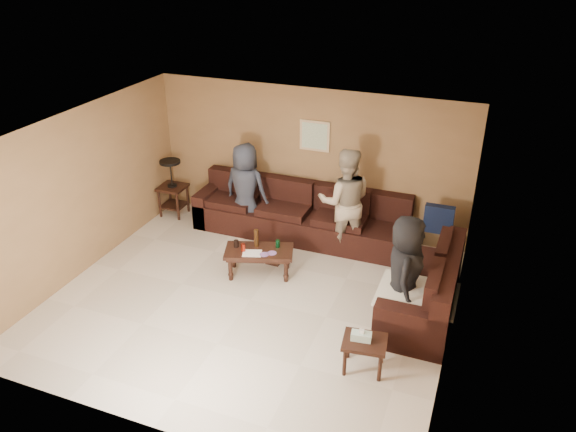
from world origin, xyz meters
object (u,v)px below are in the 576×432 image
Objects in this scene: person_right at (404,273)px; side_table_right at (364,344)px; person_left at (246,189)px; person_middle at (345,202)px; coffee_table at (259,253)px; sectional_sofa at (336,242)px; waste_bin at (274,255)px; end_table_left at (172,187)px.

side_table_right is at bearing 158.18° from person_right.
person_middle is (1.77, -0.07, 0.09)m from person_left.
side_table_right is at bearing -36.42° from coffee_table.
person_left is at bearing 52.65° from person_right.
person_right is (1.28, -1.27, 0.47)m from sectional_sofa.
person_right is (2.26, -0.43, 0.43)m from coffee_table.
side_table_right is 0.35× the size of person_left.
person_right reaches higher than coffee_table.
sectional_sofa is at bearing 26.38° from waste_bin.
sectional_sofa is 2.91× the size of person_right.
person_left is at bearing 136.21° from waste_bin.
person_middle is at bearing 110.98° from side_table_right.
person_left is (-0.86, 0.82, 0.68)m from waste_bin.
sectional_sofa is 0.65m from person_middle.
sectional_sofa is 8.12× the size of side_table_right.
person_left reaches higher than person_right.
person_middle is at bearing 48.72° from coffee_table.
sectional_sofa reaches higher than waste_bin.
side_table_right is (4.32, -2.81, -0.18)m from end_table_left.
sectional_sofa is at bearing 36.63° from person_right.
side_table_right is 1.16m from person_right.
end_table_left reaches higher than sectional_sofa.
person_middle is (0.92, 0.75, 0.77)m from waste_bin.
person_left is at bearing -21.54° from person_middle.
coffee_table is 0.63× the size of person_middle.
sectional_sofa is at bearing -8.47° from end_table_left.
person_left reaches higher than sectional_sofa.
waste_bin is at bearing 76.92° from coffee_table.
coffee_table is 0.70× the size of person_left.
person_left reaches higher than coffee_table.
coffee_table is at bearing -103.08° from waste_bin.
sectional_sofa is 4.09× the size of coffee_table.
coffee_table is at bearing 29.48° from person_middle.
waste_bin is at bearing -21.15° from end_table_left.
side_table_right is 2.19× the size of waste_bin.
person_right reaches higher than side_table_right.
side_table_right is 3.91m from person_left.
person_right is at bearing -20.87° from waste_bin.
waste_bin is (-0.89, -0.44, -0.19)m from sectional_sofa.
person_left is at bearing 122.26° from coffee_table.
end_table_left is at bearing -0.07° from person_left.
sectional_sofa is at bearing 65.43° from person_middle.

